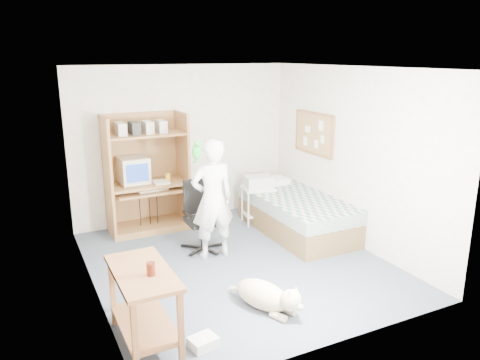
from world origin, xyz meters
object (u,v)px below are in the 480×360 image
at_px(bed, 296,214).
at_px(person, 213,199).
at_px(computer_hutch, 146,178).
at_px(dog, 267,296).
at_px(office_chair, 201,225).
at_px(side_desk, 144,296).
at_px(printer_cart, 258,199).

bearing_deg(bed, person, -169.74).
relative_size(computer_hutch, bed, 0.89).
relative_size(person, dog, 1.72).
distance_m(office_chair, person, 0.55).
distance_m(side_desk, person, 2.08).
bearing_deg(side_desk, person, 48.78).
distance_m(person, dog, 1.65).
bearing_deg(side_desk, dog, 0.97).
distance_m(bed, dog, 2.36).
distance_m(bed, printer_cart, 0.70).
distance_m(computer_hutch, side_desk, 3.08).
distance_m(computer_hutch, bed, 2.35).
bearing_deg(side_desk, printer_cart, 43.91).
relative_size(bed, office_chair, 2.09).
xyz_separation_m(side_desk, printer_cart, (2.52, 2.43, -0.10)).
relative_size(side_desk, person, 0.62).
height_order(computer_hutch, bed, computer_hutch).
bearing_deg(person, computer_hutch, -69.24).
xyz_separation_m(side_desk, office_chair, (1.30, 1.85, -0.15)).
relative_size(office_chair, person, 0.60).
xyz_separation_m(computer_hutch, side_desk, (-0.85, -2.94, -0.33)).
bearing_deg(printer_cart, dog, -107.06).
xyz_separation_m(person, dog, (-0.03, -1.52, -0.64)).
height_order(side_desk, person, person).
bearing_deg(printer_cart, bed, -52.14).
bearing_deg(printer_cart, computer_hutch, 172.37).
xyz_separation_m(bed, printer_cart, (-0.33, 0.61, 0.11)).
xyz_separation_m(computer_hutch, bed, (2.00, -1.12, -0.53)).
distance_m(bed, office_chair, 1.55).
relative_size(computer_hutch, side_desk, 1.80).
relative_size(bed, dog, 2.16).
bearing_deg(dog, bed, 26.74).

